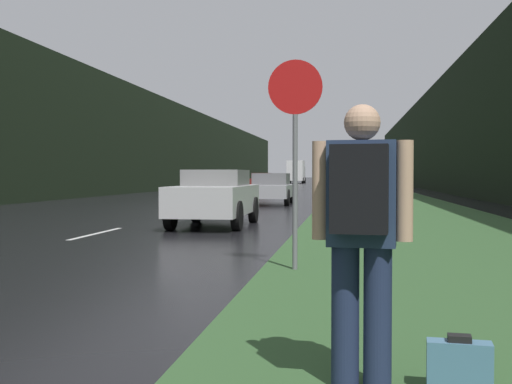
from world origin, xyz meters
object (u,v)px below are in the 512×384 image
suitcase (459,368)px  car_passing_near (215,197)px  stop_sign (295,138)px  car_oncoming (262,181)px  delivery_truck (296,171)px  car_passing_far (271,188)px  hitchhiker_with_backpack (361,228)px

suitcase → car_passing_near: bearing=113.7°
stop_sign → car_passing_near: stop_sign is taller
car_oncoming → suitcase: bearing=-81.1°
suitcase → delivery_truck: size_ratio=0.06×
stop_sign → suitcase: stop_sign is taller
stop_sign → delivery_truck: bearing=94.5°
car_passing_near → car_passing_far: car_passing_near is taller
suitcase → car_passing_far: 24.97m
car_oncoming → delivery_truck: delivery_truck is taller
suitcase → car_oncoming: bearing=104.3°
car_passing_near → car_oncoming: 42.47m
car_passing_near → stop_sign: bearing=109.8°
hitchhiker_with_backpack → delivery_truck: 94.91m
car_passing_far → delivery_truck: 70.07m
car_passing_far → delivery_truck: bearing=-86.4°
stop_sign → delivery_truck: delivery_truck is taller
stop_sign → delivery_truck: 89.93m
car_passing_near → car_oncoming: (-4.43, 42.24, -0.01)m
suitcase → car_passing_near: 13.04m
hitchhiker_with_backpack → suitcase: (0.59, 0.03, -0.84)m
stop_sign → car_passing_far: (-2.69, 19.73, -1.13)m
delivery_truck → car_passing_far: bearing=-86.4°
hitchhiker_with_backpack → suitcase: hitchhiker_with_backpack is taller
hitchhiker_with_backpack → car_oncoming: size_ratio=0.42×
stop_sign → car_passing_near: bearing=109.8°
suitcase → hitchhiker_with_backpack: bearing=-171.7°
hitchhiker_with_backpack → delivery_truck: bearing=100.2°
hitchhiker_with_backpack → car_passing_near: (-3.50, 12.40, -0.25)m
hitchhiker_with_backpack → car_passing_near: size_ratio=0.41×
delivery_truck → stop_sign: bearing=-85.5°
delivery_truck → suitcase: bearing=-84.9°
car_passing_far → car_oncoming: 30.31m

